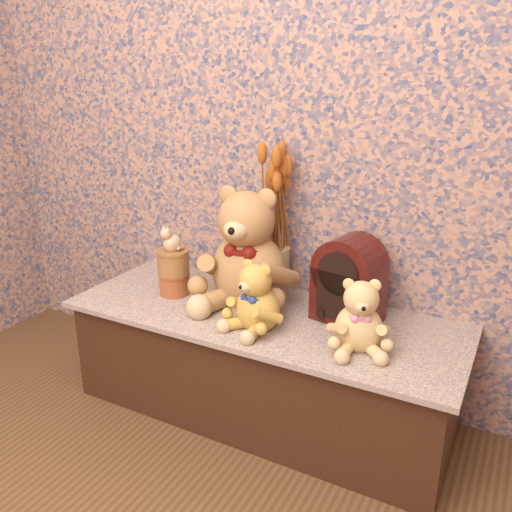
{
  "coord_description": "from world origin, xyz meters",
  "views": [
    {
      "loc": [
        0.82,
        -0.36,
        1.26
      ],
      "look_at": [
        0.0,
        1.18,
        0.66
      ],
      "focal_mm": 37.15,
      "sensor_mm": 36.0,
      "label": 1
    }
  ],
  "objects_px": {
    "teddy_large": "(249,242)",
    "cat_figurine": "(172,237)",
    "cathedral_radio": "(349,279)",
    "biscuit_tin_lower": "(174,284)",
    "teddy_small": "(360,311)",
    "ceramic_vase": "(274,272)",
    "teddy_medium": "(258,293)"
  },
  "relations": [
    {
      "from": "teddy_small",
      "to": "teddy_medium",
      "type": "bearing_deg",
      "value": 161.2
    },
    {
      "from": "teddy_medium",
      "to": "biscuit_tin_lower",
      "type": "height_order",
      "value": "teddy_medium"
    },
    {
      "from": "ceramic_vase",
      "to": "cat_figurine",
      "type": "bearing_deg",
      "value": -155.5
    },
    {
      "from": "teddy_small",
      "to": "cathedral_radio",
      "type": "height_order",
      "value": "cathedral_radio"
    },
    {
      "from": "teddy_medium",
      "to": "ceramic_vase",
      "type": "xyz_separation_m",
      "value": [
        -0.07,
        0.27,
        -0.03
      ]
    },
    {
      "from": "teddy_large",
      "to": "teddy_small",
      "type": "xyz_separation_m",
      "value": [
        0.49,
        -0.15,
        -0.12
      ]
    },
    {
      "from": "cathedral_radio",
      "to": "ceramic_vase",
      "type": "distance_m",
      "value": 0.34
    },
    {
      "from": "teddy_large",
      "to": "cat_figurine",
      "type": "height_order",
      "value": "teddy_large"
    },
    {
      "from": "cathedral_radio",
      "to": "ceramic_vase",
      "type": "relative_size",
      "value": 1.53
    },
    {
      "from": "teddy_medium",
      "to": "teddy_small",
      "type": "distance_m",
      "value": 0.35
    },
    {
      "from": "teddy_medium",
      "to": "cat_figurine",
      "type": "relative_size",
      "value": 2.41
    },
    {
      "from": "teddy_small",
      "to": "biscuit_tin_lower",
      "type": "bearing_deg",
      "value": 150.92
    },
    {
      "from": "teddy_medium",
      "to": "teddy_small",
      "type": "height_order",
      "value": "teddy_medium"
    },
    {
      "from": "ceramic_vase",
      "to": "biscuit_tin_lower",
      "type": "bearing_deg",
      "value": -155.5
    },
    {
      "from": "cathedral_radio",
      "to": "cat_figurine",
      "type": "height_order",
      "value": "cathedral_radio"
    },
    {
      "from": "teddy_medium",
      "to": "teddy_small",
      "type": "xyz_separation_m",
      "value": [
        0.35,
        0.03,
        -0.0
      ]
    },
    {
      "from": "teddy_large",
      "to": "teddy_small",
      "type": "height_order",
      "value": "teddy_large"
    },
    {
      "from": "teddy_small",
      "to": "cathedral_radio",
      "type": "relative_size",
      "value": 0.82
    },
    {
      "from": "teddy_small",
      "to": "ceramic_vase",
      "type": "xyz_separation_m",
      "value": [
        -0.43,
        0.24,
        -0.03
      ]
    },
    {
      "from": "teddy_medium",
      "to": "cat_figurine",
      "type": "distance_m",
      "value": 0.46
    },
    {
      "from": "biscuit_tin_lower",
      "to": "cat_figurine",
      "type": "height_order",
      "value": "cat_figurine"
    },
    {
      "from": "cathedral_radio",
      "to": "ceramic_vase",
      "type": "bearing_deg",
      "value": 179.39
    },
    {
      "from": "teddy_large",
      "to": "cathedral_radio",
      "type": "bearing_deg",
      "value": -0.83
    },
    {
      "from": "cathedral_radio",
      "to": "teddy_large",
      "type": "bearing_deg",
      "value": -165.84
    },
    {
      "from": "teddy_small",
      "to": "biscuit_tin_lower",
      "type": "distance_m",
      "value": 0.8
    },
    {
      "from": "teddy_small",
      "to": "cathedral_radio",
      "type": "distance_m",
      "value": 0.21
    },
    {
      "from": "teddy_large",
      "to": "cat_figurine",
      "type": "xyz_separation_m",
      "value": [
        -0.3,
        -0.08,
        -0.01
      ]
    },
    {
      "from": "teddy_large",
      "to": "teddy_medium",
      "type": "xyz_separation_m",
      "value": [
        0.14,
        -0.18,
        -0.11
      ]
    },
    {
      "from": "teddy_small",
      "to": "biscuit_tin_lower",
      "type": "height_order",
      "value": "teddy_small"
    },
    {
      "from": "teddy_small",
      "to": "ceramic_vase",
      "type": "bearing_deg",
      "value": 126.83
    },
    {
      "from": "teddy_large",
      "to": "cat_figurine",
      "type": "distance_m",
      "value": 0.31
    },
    {
      "from": "teddy_large",
      "to": "cat_figurine",
      "type": "bearing_deg",
      "value": -171.03
    }
  ]
}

